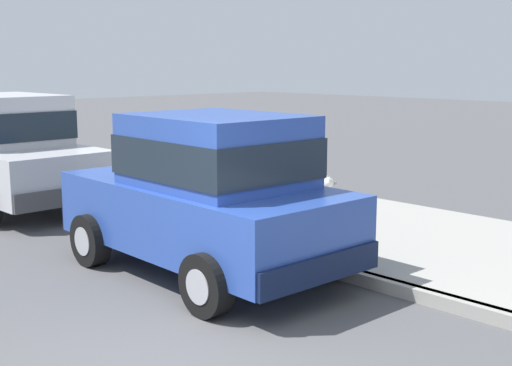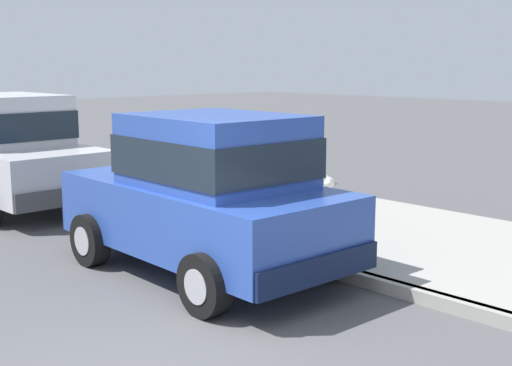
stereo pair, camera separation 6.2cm
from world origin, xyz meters
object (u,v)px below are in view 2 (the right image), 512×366
object	(u,v)px
dog_white	(317,188)
fire_hydrant	(113,176)
car_blue_hatchback	(208,192)
car_silver_sedan	(4,149)

from	to	relation	value
dog_white	fire_hydrant	world-z (taller)	fire_hydrant
car_blue_hatchback	fire_hydrant	xyz separation A→B (m)	(1.44, 4.45, -0.50)
car_blue_hatchback	dog_white	distance (m)	3.65
car_blue_hatchback	fire_hydrant	bearing A→B (deg)	72.08
fire_hydrant	dog_white	bearing A→B (deg)	-58.48
car_silver_sedan	dog_white	world-z (taller)	car_silver_sedan
car_blue_hatchback	car_silver_sedan	distance (m)	5.51
car_silver_sedan	dog_white	distance (m)	5.43
car_blue_hatchback	dog_white	size ratio (longest dim) A/B	5.52
car_blue_hatchback	fire_hydrant	distance (m)	4.70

